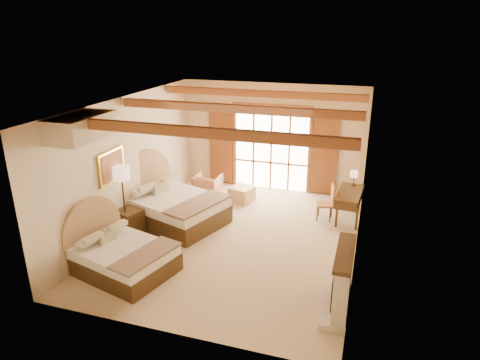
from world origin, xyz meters
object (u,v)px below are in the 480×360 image
at_px(bed_far, 170,205).
at_px(nightstand, 130,223).
at_px(desk, 349,204).
at_px(bed_near, 118,254).
at_px(armchair, 208,186).

relative_size(bed_far, nightstand, 4.44).
bearing_deg(desk, bed_far, -155.61).
distance_m(bed_far, nightstand, 1.14).
bearing_deg(nightstand, bed_near, -48.83).
xyz_separation_m(bed_near, bed_far, (-0.04, 2.44, 0.08)).
relative_size(armchair, desk, 0.53).
xyz_separation_m(bed_near, desk, (4.29, 4.02, 0.02)).
bearing_deg(bed_near, desk, 58.11).
height_order(armchair, desk, desk).
relative_size(bed_near, nightstand, 3.52).
relative_size(bed_near, desk, 1.60).
height_order(bed_far, desk, bed_far).
bearing_deg(bed_near, armchair, 101.66).
xyz_separation_m(bed_far, nightstand, (-0.59, -0.96, -0.14)).
relative_size(bed_far, armchair, 3.81).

